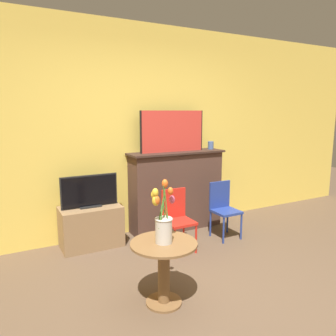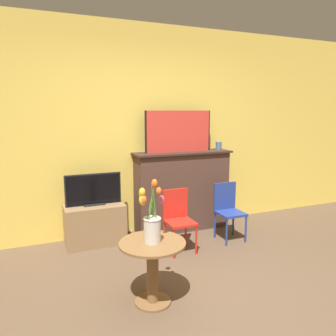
{
  "view_description": "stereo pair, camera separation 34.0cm",
  "coord_description": "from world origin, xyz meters",
  "px_view_note": "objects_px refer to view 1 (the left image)",
  "views": [
    {
      "loc": [
        -1.6,
        -1.85,
        1.61
      ],
      "look_at": [
        0.04,
        1.25,
        0.99
      ],
      "focal_mm": 35.0,
      "sensor_mm": 36.0,
      "label": 1
    },
    {
      "loc": [
        -1.29,
        -1.99,
        1.61
      ],
      "look_at": [
        0.04,
        1.25,
        0.99
      ],
      "focal_mm": 35.0,
      "sensor_mm": 36.0,
      "label": 2
    }
  ],
  "objects_px": {
    "painting": "(173,131)",
    "vase_tulips": "(163,222)",
    "chair_blue": "(223,206)",
    "tv_monitor": "(90,192)",
    "chair_red": "(177,216)"
  },
  "relations": [
    {
      "from": "painting",
      "to": "vase_tulips",
      "type": "height_order",
      "value": "painting"
    },
    {
      "from": "painting",
      "to": "chair_blue",
      "type": "xyz_separation_m",
      "value": [
        0.44,
        -0.55,
        -0.94
      ]
    },
    {
      "from": "vase_tulips",
      "to": "chair_blue",
      "type": "bearing_deg",
      "value": 35.72
    },
    {
      "from": "tv_monitor",
      "to": "chair_blue",
      "type": "distance_m",
      "value": 1.68
    },
    {
      "from": "tv_monitor",
      "to": "vase_tulips",
      "type": "height_order",
      "value": "vase_tulips"
    },
    {
      "from": "chair_red",
      "to": "chair_blue",
      "type": "height_order",
      "value": "same"
    },
    {
      "from": "painting",
      "to": "vase_tulips",
      "type": "xyz_separation_m",
      "value": [
        -0.93,
        -1.53,
        -0.62
      ]
    },
    {
      "from": "tv_monitor",
      "to": "chair_blue",
      "type": "height_order",
      "value": "tv_monitor"
    },
    {
      "from": "chair_red",
      "to": "chair_blue",
      "type": "relative_size",
      "value": 1.0
    },
    {
      "from": "painting",
      "to": "chair_blue",
      "type": "relative_size",
      "value": 1.3
    },
    {
      "from": "chair_red",
      "to": "tv_monitor",
      "type": "bearing_deg",
      "value": 146.83
    },
    {
      "from": "painting",
      "to": "vase_tulips",
      "type": "distance_m",
      "value": 1.9
    },
    {
      "from": "chair_red",
      "to": "vase_tulips",
      "type": "relative_size",
      "value": 1.39
    },
    {
      "from": "chair_red",
      "to": "vase_tulips",
      "type": "distance_m",
      "value": 1.17
    },
    {
      "from": "vase_tulips",
      "to": "tv_monitor",
      "type": "bearing_deg",
      "value": 98.24
    }
  ]
}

